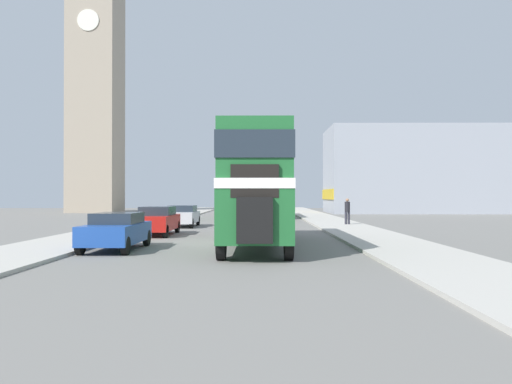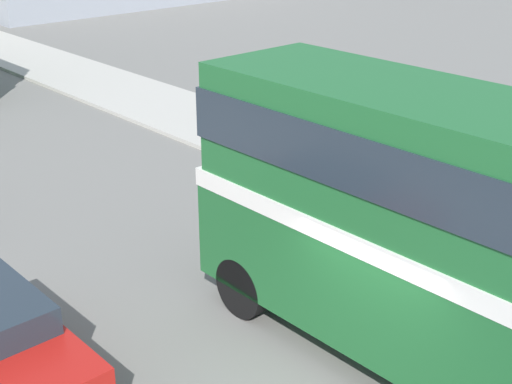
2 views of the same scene
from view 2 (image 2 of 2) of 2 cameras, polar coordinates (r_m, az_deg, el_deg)
name	(u,v)px [view 2 (image 2 of 2)]	position (r m, az deg, el deg)	size (l,w,h in m)	color
pedestrian_walking	(224,89)	(22.97, -2.57, 8.20)	(0.35, 0.35, 1.73)	#282833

